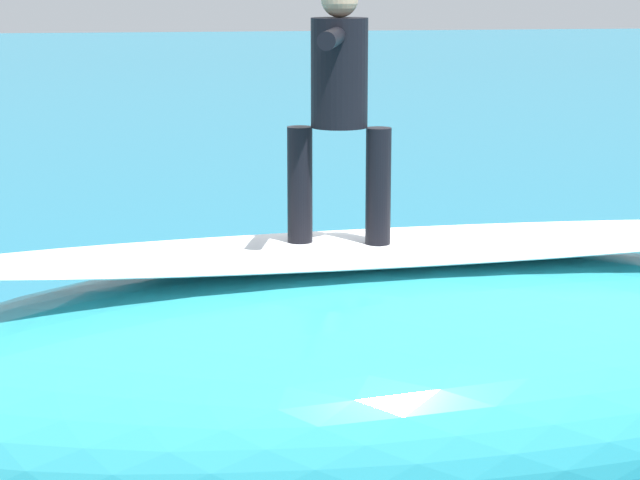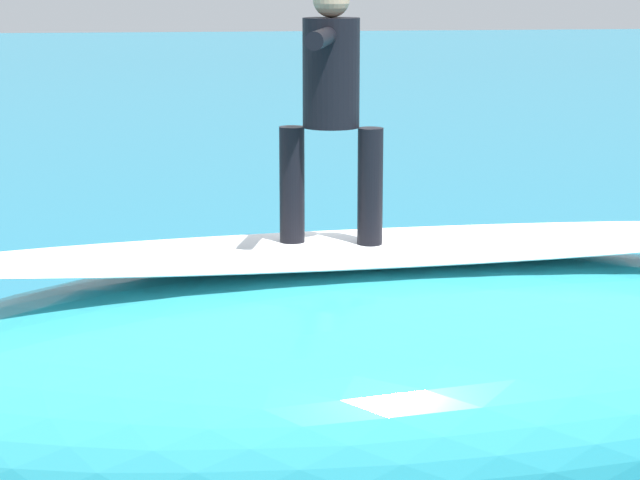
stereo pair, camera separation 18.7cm
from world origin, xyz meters
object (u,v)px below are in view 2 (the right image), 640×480
Objects in this scene: surfboard_paddling at (313,318)px; surfer_paddling at (306,296)px; surfboard_riding at (331,250)px; surfer_riding at (331,93)px.

surfer_paddling reaches higher than surfboard_paddling.
surfboard_riding is 1.38× the size of surfer_riding.
surfboard_paddling is at bearing -80.89° from surfboard_riding.
surfer_paddling is at bearing -80.03° from surfer_riding.
surfer_riding is at bearing -30.84° from surfer_paddling.
surfboard_riding is 1.28× the size of surfer_paddling.
surfboard_paddling is (-0.46, -4.22, -1.59)m from surfboard_riding.
surfer_riding reaches higher than surfboard_paddling.
surfboard_paddling is at bearing -80.89° from surfer_riding.
surfer_paddling is (-0.40, -4.34, -1.41)m from surfboard_riding.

